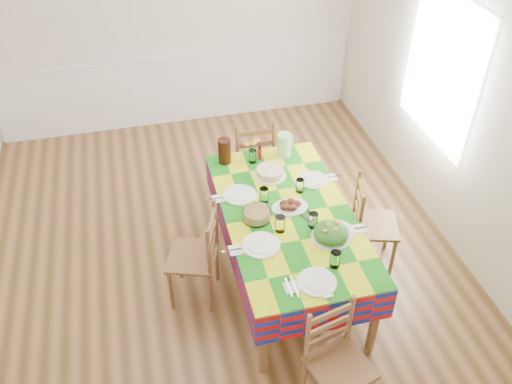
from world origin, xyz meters
TOP-DOWN VIEW (x-y plane):
  - room at (0.00, 0.00)m, footprint 4.58×5.08m
  - wainscot at (0.00, 2.48)m, footprint 4.41×0.06m
  - window_right at (2.23, 0.30)m, footprint 0.00×1.40m
  - dining_table at (0.55, -0.50)m, footprint 1.06×1.98m
  - setting_near_head at (0.59, -1.23)m, footprint 0.47×0.31m
  - setting_left_near at (0.29, -0.76)m, footprint 0.55×0.33m
  - setting_left_far at (0.27, -0.21)m, footprint 0.53×0.31m
  - setting_right_near at (0.81, -0.77)m, footprint 0.52×0.30m
  - setting_right_far at (0.84, -0.16)m, footprint 0.50×0.29m
  - meat_platter at (0.58, -0.43)m, footprint 0.32×0.23m
  - salad_platter at (0.79, -0.86)m, footprint 0.31×0.31m
  - pasta_bowl at (0.27, -0.49)m, footprint 0.23×0.23m
  - cake at (0.54, 0.04)m, footprint 0.29×0.29m
  - serving_utensils at (0.70, -0.59)m, footprint 0.16×0.36m
  - flower_vase at (0.43, 0.30)m, footprint 0.15×0.13m
  - hot_sauce at (0.51, 0.33)m, footprint 0.04×0.04m
  - green_pitcher at (0.75, 0.34)m, footprint 0.14×0.14m
  - tea_pitcher at (0.18, 0.36)m, footprint 0.12×0.12m
  - name_card at (0.56, -1.43)m, footprint 0.07×0.02m
  - chair_near at (0.54, -1.75)m, footprint 0.48×0.47m
  - chair_far at (0.55, 0.75)m, footprint 0.44×0.43m
  - chair_left at (-0.24, -0.51)m, footprint 0.52×0.53m
  - chair_right at (1.34, -0.48)m, footprint 0.49×0.51m

SIDE VIEW (x-z plane):
  - chair_near at x=0.54m, z-range -0.01..0.91m
  - chair_right at x=1.34m, z-range -0.01..0.92m
  - chair_left at x=-0.24m, z-range -0.01..0.94m
  - chair_far at x=0.55m, z-range -0.01..0.97m
  - wainscot at x=0.00m, z-range 0.03..0.95m
  - dining_table at x=0.55m, z-range 0.30..1.07m
  - serving_utensils at x=0.70m, z-range 0.77..0.78m
  - name_card at x=0.56m, z-range 0.77..0.79m
  - meat_platter at x=0.58m, z-range 0.76..0.83m
  - setting_right_far at x=0.84m, z-range 0.73..0.86m
  - setting_right_near at x=0.81m, z-range 0.73..0.87m
  - setting_left_far at x=0.27m, z-range 0.73..0.87m
  - setting_near_head at x=0.59m, z-range 0.73..0.87m
  - setting_left_near at x=0.29m, z-range 0.73..0.87m
  - cake at x=0.54m, z-range 0.77..0.85m
  - pasta_bowl at x=0.27m, z-range 0.77..0.85m
  - salad_platter at x=0.79m, z-range 0.75..0.89m
  - hot_sauce at x=0.51m, z-range 0.77..0.92m
  - flower_vase at x=0.43m, z-range 0.75..1.00m
  - green_pitcher at x=0.75m, z-range 0.77..1.00m
  - tea_pitcher at x=0.18m, z-range 0.77..1.01m
  - room at x=0.00m, z-range -0.04..2.74m
  - window_right at x=2.23m, z-range 0.80..2.20m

